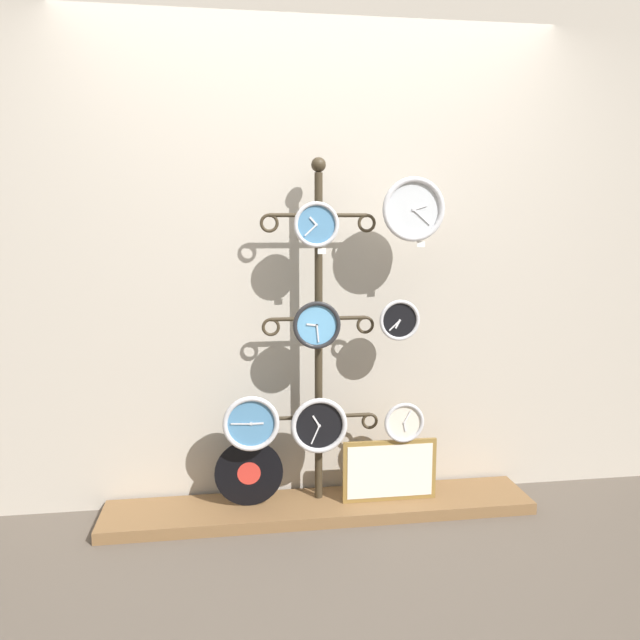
{
  "coord_description": "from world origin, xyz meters",
  "views": [
    {
      "loc": [
        -0.44,
        -2.65,
        1.48
      ],
      "look_at": [
        0.0,
        0.36,
        1.01
      ],
      "focal_mm": 35.0,
      "sensor_mm": 36.0,
      "label": 1
    }
  ],
  "objects_px": {
    "display_stand": "(319,395)",
    "vinyl_record": "(249,473)",
    "clock_top_center": "(316,225)",
    "clock_middle_right": "(399,320)",
    "picture_frame": "(390,470)",
    "clock_top_right": "(413,209)",
    "clock_bottom_left": "(251,423)",
    "clock_middle_center": "(317,325)",
    "clock_bottom_center": "(319,425)",
    "clock_bottom_right": "(404,422)"
  },
  "relations": [
    {
      "from": "display_stand",
      "to": "vinyl_record",
      "type": "bearing_deg",
      "value": -172.56
    },
    {
      "from": "clock_top_center",
      "to": "clock_middle_right",
      "type": "relative_size",
      "value": 1.05
    },
    {
      "from": "display_stand",
      "to": "picture_frame",
      "type": "xyz_separation_m",
      "value": [
        0.36,
        -0.09,
        -0.39
      ]
    },
    {
      "from": "clock_top_right",
      "to": "clock_bottom_left",
      "type": "height_order",
      "value": "clock_top_right"
    },
    {
      "from": "clock_middle_center",
      "to": "clock_bottom_left",
      "type": "relative_size",
      "value": 0.84
    },
    {
      "from": "vinyl_record",
      "to": "clock_middle_center",
      "type": "bearing_deg",
      "value": -11.03
    },
    {
      "from": "clock_middle_center",
      "to": "clock_bottom_center",
      "type": "relative_size",
      "value": 0.82
    },
    {
      "from": "display_stand",
      "to": "clock_middle_right",
      "type": "xyz_separation_m",
      "value": [
        0.4,
        -0.08,
        0.39
      ]
    },
    {
      "from": "clock_top_center",
      "to": "clock_top_right",
      "type": "height_order",
      "value": "clock_top_right"
    },
    {
      "from": "clock_middle_center",
      "to": "picture_frame",
      "type": "bearing_deg",
      "value": 3.66
    },
    {
      "from": "clock_middle_right",
      "to": "clock_bottom_left",
      "type": "bearing_deg",
      "value": -177.56
    },
    {
      "from": "clock_top_right",
      "to": "vinyl_record",
      "type": "relative_size",
      "value": 0.9
    },
    {
      "from": "vinyl_record",
      "to": "picture_frame",
      "type": "xyz_separation_m",
      "value": [
        0.72,
        -0.04,
        -0.01
      ]
    },
    {
      "from": "clock_top_center",
      "to": "clock_top_right",
      "type": "distance_m",
      "value": 0.48
    },
    {
      "from": "clock_top_center",
      "to": "clock_bottom_center",
      "type": "bearing_deg",
      "value": 12.52
    },
    {
      "from": "clock_top_center",
      "to": "clock_bottom_center",
      "type": "relative_size",
      "value": 0.76
    },
    {
      "from": "clock_top_right",
      "to": "clock_middle_center",
      "type": "xyz_separation_m",
      "value": [
        -0.47,
        -0.0,
        -0.55
      ]
    },
    {
      "from": "clock_bottom_left",
      "to": "clock_bottom_center",
      "type": "bearing_deg",
      "value": 1.56
    },
    {
      "from": "clock_top_right",
      "to": "clock_middle_right",
      "type": "xyz_separation_m",
      "value": [
        -0.05,
        0.03,
        -0.54
      ]
    },
    {
      "from": "clock_bottom_right",
      "to": "picture_frame",
      "type": "height_order",
      "value": "clock_bottom_right"
    },
    {
      "from": "clock_middle_center",
      "to": "clock_middle_right",
      "type": "xyz_separation_m",
      "value": [
        0.42,
        0.03,
        0.01
      ]
    },
    {
      "from": "clock_bottom_left",
      "to": "clock_bottom_right",
      "type": "relative_size",
      "value": 1.34
    },
    {
      "from": "clock_bottom_left",
      "to": "clock_top_right",
      "type": "bearing_deg",
      "value": 0.47
    },
    {
      "from": "clock_bottom_left",
      "to": "clock_middle_right",
      "type": "bearing_deg",
      "value": 2.44
    },
    {
      "from": "clock_bottom_center",
      "to": "vinyl_record",
      "type": "distance_m",
      "value": 0.44
    },
    {
      "from": "clock_middle_center",
      "to": "picture_frame",
      "type": "height_order",
      "value": "clock_middle_center"
    },
    {
      "from": "clock_middle_right",
      "to": "clock_top_right",
      "type": "bearing_deg",
      "value": -25.9
    },
    {
      "from": "clock_bottom_left",
      "to": "clock_bottom_center",
      "type": "relative_size",
      "value": 0.98
    },
    {
      "from": "clock_bottom_left",
      "to": "display_stand",
      "type": "bearing_deg",
      "value": 18.22
    },
    {
      "from": "clock_top_center",
      "to": "clock_bottom_left",
      "type": "distance_m",
      "value": 1.01
    },
    {
      "from": "display_stand",
      "to": "clock_bottom_left",
      "type": "bearing_deg",
      "value": -161.78
    },
    {
      "from": "clock_top_right",
      "to": "picture_frame",
      "type": "height_order",
      "value": "clock_top_right"
    },
    {
      "from": "clock_bottom_right",
      "to": "clock_middle_right",
      "type": "bearing_deg",
      "value": 143.7
    },
    {
      "from": "clock_bottom_center",
      "to": "clock_bottom_left",
      "type": "bearing_deg",
      "value": -178.44
    },
    {
      "from": "clock_top_center",
      "to": "display_stand",
      "type": "bearing_deg",
      "value": 76.44
    },
    {
      "from": "clock_bottom_left",
      "to": "vinyl_record",
      "type": "distance_m",
      "value": 0.29
    },
    {
      "from": "clock_middle_right",
      "to": "vinyl_record",
      "type": "height_order",
      "value": "clock_middle_right"
    },
    {
      "from": "clock_top_right",
      "to": "clock_top_center",
      "type": "bearing_deg",
      "value": -179.97
    },
    {
      "from": "display_stand",
      "to": "clock_top_right",
      "type": "xyz_separation_m",
      "value": [
        0.45,
        -0.11,
        0.94
      ]
    },
    {
      "from": "clock_middle_center",
      "to": "clock_middle_right",
      "type": "height_order",
      "value": "clock_middle_center"
    },
    {
      "from": "clock_middle_center",
      "to": "clock_bottom_center",
      "type": "height_order",
      "value": "clock_middle_center"
    },
    {
      "from": "clock_bottom_left",
      "to": "picture_frame",
      "type": "distance_m",
      "value": 0.77
    },
    {
      "from": "clock_top_center",
      "to": "picture_frame",
      "type": "distance_m",
      "value": 1.31
    },
    {
      "from": "clock_bottom_left",
      "to": "clock_bottom_center",
      "type": "distance_m",
      "value": 0.34
    },
    {
      "from": "clock_bottom_center",
      "to": "vinyl_record",
      "type": "xyz_separation_m",
      "value": [
        -0.35,
        0.06,
        -0.25
      ]
    },
    {
      "from": "clock_middle_right",
      "to": "clock_bottom_center",
      "type": "distance_m",
      "value": 0.66
    },
    {
      "from": "vinyl_record",
      "to": "picture_frame",
      "type": "relative_size",
      "value": 0.71
    },
    {
      "from": "clock_top_right",
      "to": "clock_bottom_right",
      "type": "height_order",
      "value": "clock_top_right"
    },
    {
      "from": "clock_middle_center",
      "to": "clock_bottom_center",
      "type": "distance_m",
      "value": 0.51
    },
    {
      "from": "clock_top_center",
      "to": "clock_bottom_center",
      "type": "distance_m",
      "value": 0.99
    }
  ]
}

